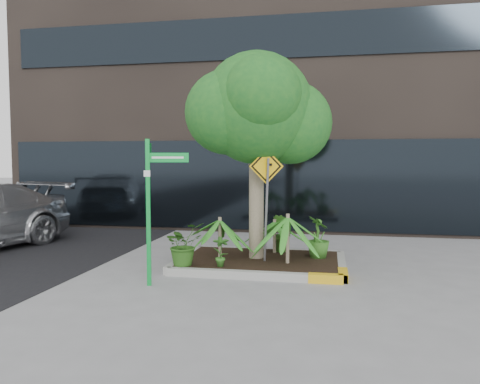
# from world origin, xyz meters

# --- Properties ---
(ground) EXTENTS (80.00, 80.00, 0.00)m
(ground) POSITION_xyz_m (0.00, 0.00, 0.00)
(ground) COLOR gray
(ground) RESTS_ON ground
(building) EXTENTS (18.00, 8.00, 15.00)m
(building) POSITION_xyz_m (0.50, 8.50, 7.50)
(building) COLOR #2D2621
(building) RESTS_ON ground
(planter) EXTENTS (3.35, 2.36, 0.15)m
(planter) POSITION_xyz_m (0.23, 0.27, 0.10)
(planter) COLOR #9E9E99
(planter) RESTS_ON ground
(tree) EXTENTS (2.89, 2.56, 4.33)m
(tree) POSITION_xyz_m (0.09, 0.40, 3.16)
(tree) COLOR gray
(tree) RESTS_ON ground
(palm_front) EXTENTS (1.07, 1.07, 1.19)m
(palm_front) POSITION_xyz_m (0.77, -0.01, 1.04)
(palm_front) COLOR gray
(palm_front) RESTS_ON ground
(palm_left) EXTENTS (0.95, 0.95, 1.05)m
(palm_left) POSITION_xyz_m (-0.60, 0.12, 0.94)
(palm_left) COLOR gray
(palm_left) RESTS_ON ground
(palm_back) EXTENTS (0.81, 0.81, 0.90)m
(palm_back) POSITION_xyz_m (0.41, 0.94, 0.82)
(palm_back) COLOR gray
(palm_back) RESTS_ON ground
(shrub_a) EXTENTS (1.02, 1.02, 0.81)m
(shrub_a) POSITION_xyz_m (-1.15, -0.55, 0.55)
(shrub_a) COLOR #295919
(shrub_a) RESTS_ON planter
(shrub_b) EXTENTS (0.64, 0.64, 0.84)m
(shrub_b) POSITION_xyz_m (1.34, 0.62, 0.57)
(shrub_b) COLOR #326E21
(shrub_b) RESTS_ON planter
(shrub_c) EXTENTS (0.33, 0.33, 0.59)m
(shrub_c) POSITION_xyz_m (-0.43, -0.55, 0.44)
(shrub_c) COLOR #327123
(shrub_c) RESTS_ON planter
(shrub_d) EXTENTS (0.62, 0.62, 0.82)m
(shrub_d) POSITION_xyz_m (0.55, 1.03, 0.56)
(shrub_d) COLOR #2B5D1B
(shrub_d) RESTS_ON planter
(street_sign_post) EXTENTS (0.87, 0.71, 2.49)m
(street_sign_post) POSITION_xyz_m (-1.43, -1.44, 1.54)
(street_sign_post) COLOR #0D9534
(street_sign_post) RESTS_ON ground
(cattle_sign) EXTENTS (0.63, 0.31, 2.20)m
(cattle_sign) POSITION_xyz_m (0.36, -0.05, 1.64)
(cattle_sign) COLOR slate
(cattle_sign) RESTS_ON ground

